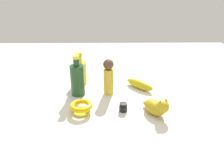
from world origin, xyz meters
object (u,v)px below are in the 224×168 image
object	(u,v)px
bottle_tall	(77,79)
banana	(140,84)
nail_polish_jar	(123,107)
bottle_short	(80,72)
cat_figurine	(157,107)
person_figure_adult	(108,77)
bowl	(81,107)

from	to	relation	value
bottle_tall	banana	bearing A→B (deg)	101.24
bottle_tall	nail_polish_jar	xyz separation A→B (m)	(0.16, 0.23, -0.07)
bottle_short	cat_figurine	size ratio (longest dim) A/B	1.24
bottle_tall	person_figure_adult	bearing A→B (deg)	92.78
bottle_short	person_figure_adult	world-z (taller)	person_figure_adult
bowl	bottle_short	distance (m)	0.32
nail_polish_jar	banana	bearing A→B (deg)	155.95
banana	nail_polish_jar	bearing A→B (deg)	-69.73
banana	person_figure_adult	xyz separation A→B (m)	(0.06, -0.17, 0.07)
bowl	bottle_short	bearing A→B (deg)	-173.17
bottle_tall	nail_polish_jar	bearing A→B (deg)	54.08
bottle_short	nail_polish_jar	xyz separation A→B (m)	(0.30, 0.23, -0.05)
nail_polish_jar	bowl	bearing A→B (deg)	-86.12
bowl	person_figure_adult	xyz separation A→B (m)	(-0.18, 0.12, 0.07)
bottle_short	bottle_tall	distance (m)	0.14
bottle_tall	person_figure_adult	size ratio (longest dim) A/B	1.12
bowl	nail_polish_jar	bearing A→B (deg)	93.88
cat_figurine	person_figure_adult	world-z (taller)	person_figure_adult
bowl	nail_polish_jar	distance (m)	0.19
bowl	bottle_tall	distance (m)	0.19
cat_figurine	nail_polish_jar	size ratio (longest dim) A/B	3.70
banana	bottle_tall	size ratio (longest dim) A/B	0.81
nail_polish_jar	bottle_short	bearing A→B (deg)	-142.58
person_figure_adult	bottle_short	bearing A→B (deg)	-128.38
banana	person_figure_adult	bearing A→B (deg)	-116.99
bowl	nail_polish_jar	xyz separation A→B (m)	(-0.01, 0.19, -0.01)
bottle_short	nail_polish_jar	world-z (taller)	bottle_short
bowl	person_figure_adult	world-z (taller)	person_figure_adult
cat_figurine	person_figure_adult	bearing A→B (deg)	-133.69
bottle_short	banana	distance (m)	0.34
person_figure_adult	nail_polish_jar	xyz separation A→B (m)	(0.17, 0.07, -0.08)
banana	bottle_tall	bearing A→B (deg)	-124.44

